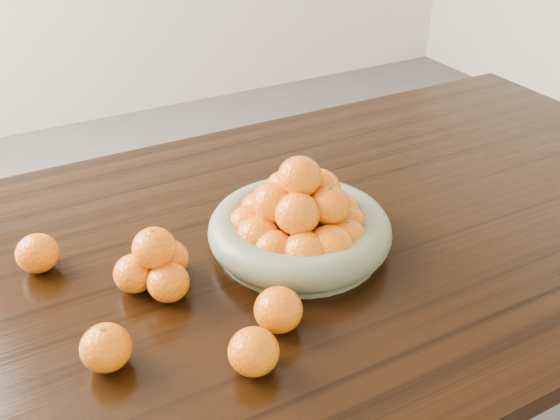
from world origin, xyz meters
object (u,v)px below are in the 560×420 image
dining_table (287,275)px  orange_pyramid (156,265)px  fruit_bowl (300,223)px  loose_orange_0 (106,348)px

dining_table → orange_pyramid: orange_pyramid is taller
fruit_bowl → orange_pyramid: size_ratio=2.51×
loose_orange_0 → dining_table: bearing=23.2°
fruit_bowl → orange_pyramid: bearing=177.9°
fruit_bowl → loose_orange_0: bearing=-161.7°
dining_table → fruit_bowl: size_ratio=6.02×
fruit_bowl → dining_table: bearing=96.9°
orange_pyramid → loose_orange_0: orange_pyramid is taller
loose_orange_0 → fruit_bowl: bearing=18.3°
dining_table → loose_orange_0: 0.43m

